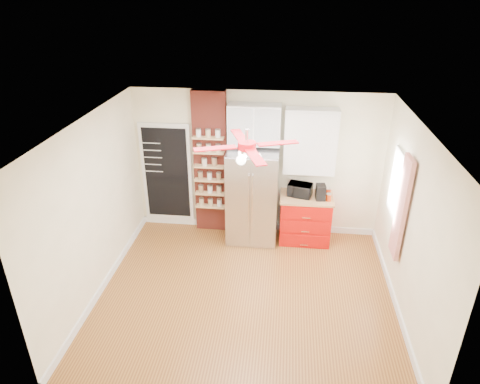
# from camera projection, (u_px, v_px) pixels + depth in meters

# --- Properties ---
(floor) EXTENTS (4.50, 4.50, 0.00)m
(floor) POSITION_uv_depth(u_px,v_px,m) (246.00, 294.00, 6.62)
(floor) COLOR #976226
(floor) RESTS_ON ground
(ceiling) EXTENTS (4.50, 4.50, 0.00)m
(ceiling) POSITION_uv_depth(u_px,v_px,m) (247.00, 126.00, 5.42)
(ceiling) COLOR white
(ceiling) RESTS_ON wall_back
(wall_back) EXTENTS (4.50, 0.02, 2.70)m
(wall_back) POSITION_uv_depth(u_px,v_px,m) (257.00, 164.00, 7.80)
(wall_back) COLOR #FFF5CD
(wall_back) RESTS_ON floor
(wall_front) EXTENTS (4.50, 0.02, 2.70)m
(wall_front) POSITION_uv_depth(u_px,v_px,m) (227.00, 317.00, 4.24)
(wall_front) COLOR #FFF5CD
(wall_front) RESTS_ON floor
(wall_left) EXTENTS (0.02, 4.00, 2.70)m
(wall_left) POSITION_uv_depth(u_px,v_px,m) (93.00, 209.00, 6.25)
(wall_left) COLOR #FFF5CD
(wall_left) RESTS_ON floor
(wall_right) EXTENTS (0.02, 4.00, 2.70)m
(wall_right) POSITION_uv_depth(u_px,v_px,m) (411.00, 227.00, 5.79)
(wall_right) COLOR #FFF5CD
(wall_right) RESTS_ON floor
(chalkboard) EXTENTS (0.95, 0.05, 1.95)m
(chalkboard) POSITION_uv_depth(u_px,v_px,m) (167.00, 173.00, 8.05)
(chalkboard) COLOR white
(chalkboard) RESTS_ON wall_back
(brick_pillar) EXTENTS (0.60, 0.16, 2.70)m
(brick_pillar) POSITION_uv_depth(u_px,v_px,m) (211.00, 164.00, 7.82)
(brick_pillar) COLOR maroon
(brick_pillar) RESTS_ON floor
(fridge) EXTENTS (0.90, 0.70, 1.75)m
(fridge) POSITION_uv_depth(u_px,v_px,m) (252.00, 196.00, 7.69)
(fridge) COLOR #B4B4B9
(fridge) RESTS_ON floor
(upper_glass_cabinet) EXTENTS (0.90, 0.35, 0.70)m
(upper_glass_cabinet) POSITION_uv_depth(u_px,v_px,m) (254.00, 125.00, 7.30)
(upper_glass_cabinet) COLOR white
(upper_glass_cabinet) RESTS_ON wall_back
(red_cabinet) EXTENTS (0.94, 0.64, 0.90)m
(red_cabinet) POSITION_uv_depth(u_px,v_px,m) (305.00, 218.00, 7.82)
(red_cabinet) COLOR #B60C07
(red_cabinet) RESTS_ON floor
(upper_shelf_unit) EXTENTS (0.90, 0.30, 1.15)m
(upper_shelf_unit) POSITION_uv_depth(u_px,v_px,m) (310.00, 141.00, 7.35)
(upper_shelf_unit) COLOR white
(upper_shelf_unit) RESTS_ON wall_back
(window) EXTENTS (0.04, 0.75, 1.05)m
(window) POSITION_uv_depth(u_px,v_px,m) (398.00, 186.00, 6.51)
(window) COLOR white
(window) RESTS_ON wall_right
(curtain) EXTENTS (0.06, 0.40, 1.55)m
(curtain) POSITION_uv_depth(u_px,v_px,m) (401.00, 208.00, 6.07)
(curtain) COLOR red
(curtain) RESTS_ON wall_right
(ceiling_fan) EXTENTS (1.40, 1.40, 0.44)m
(ceiling_fan) POSITION_uv_depth(u_px,v_px,m) (247.00, 146.00, 5.55)
(ceiling_fan) COLOR silver
(ceiling_fan) RESTS_ON ceiling
(toaster_oven) EXTENTS (0.47, 0.38, 0.23)m
(toaster_oven) POSITION_uv_depth(u_px,v_px,m) (300.00, 190.00, 7.60)
(toaster_oven) COLOR black
(toaster_oven) RESTS_ON red_cabinet
(coffee_maker) EXTENTS (0.17, 0.20, 0.28)m
(coffee_maker) POSITION_uv_depth(u_px,v_px,m) (321.00, 192.00, 7.47)
(coffee_maker) COLOR black
(coffee_maker) RESTS_ON red_cabinet
(canister_left) EXTENTS (0.10, 0.10, 0.13)m
(canister_left) POSITION_uv_depth(u_px,v_px,m) (329.00, 198.00, 7.45)
(canister_left) COLOR #A32A09
(canister_left) RESTS_ON red_cabinet
(canister_right) EXTENTS (0.11, 0.11, 0.14)m
(canister_right) POSITION_uv_depth(u_px,v_px,m) (328.00, 192.00, 7.62)
(canister_right) COLOR #AC2709
(canister_right) RESTS_ON red_cabinet
(pantry_jar_oats) EXTENTS (0.10, 0.10, 0.13)m
(pantry_jar_oats) POSITION_uv_depth(u_px,v_px,m) (204.00, 162.00, 7.65)
(pantry_jar_oats) COLOR beige
(pantry_jar_oats) RESTS_ON brick_pillar
(pantry_jar_beans) EXTENTS (0.10, 0.10, 0.14)m
(pantry_jar_beans) POSITION_uv_depth(u_px,v_px,m) (214.00, 162.00, 7.67)
(pantry_jar_beans) COLOR #966D4C
(pantry_jar_beans) RESTS_ON brick_pillar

